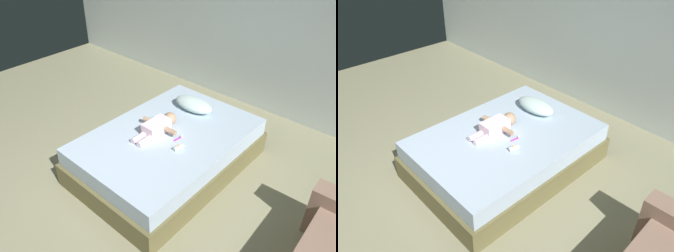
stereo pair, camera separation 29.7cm
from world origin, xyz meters
TOP-DOWN VIEW (x-y plane):
  - ground_plane at (0.00, 0.00)m, footprint 8.00×8.00m
  - wall_behind_bed at (0.00, 3.00)m, footprint 8.00×0.12m
  - bed at (0.06, 1.02)m, footprint 1.40×2.05m
  - pillow at (-0.05, 1.61)m, footprint 0.52×0.26m
  - baby at (-0.05, 0.99)m, footprint 0.47×0.62m
  - toothbrush at (0.21, 1.03)m, footprint 0.03×0.12m
  - toy_block at (-0.20, 1.05)m, footprint 0.09×0.09m
  - baby_bottle at (0.33, 0.88)m, footprint 0.08×0.12m

SIDE VIEW (x-z plane):
  - ground_plane at x=0.00m, z-range 0.00..0.00m
  - bed at x=0.06m, z-range 0.00..0.47m
  - toothbrush at x=0.21m, z-range 0.47..0.50m
  - baby_bottle at x=0.33m, z-range 0.47..0.54m
  - toy_block at x=-0.20m, z-range 0.48..0.55m
  - baby at x=-0.05m, z-range 0.47..0.62m
  - pillow at x=-0.05m, z-range 0.48..0.62m
  - wall_behind_bed at x=0.00m, z-range 0.00..2.84m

